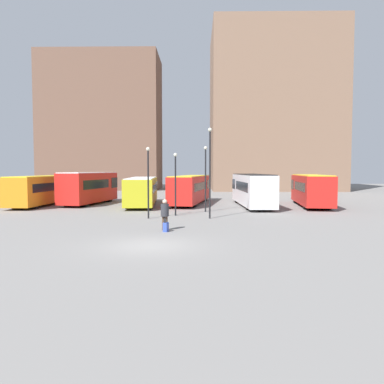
# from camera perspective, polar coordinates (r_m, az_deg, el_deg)

# --- Properties ---
(ground_plane) EXTENTS (160.00, 160.00, 0.00)m
(ground_plane) POSITION_cam_1_polar(r_m,az_deg,el_deg) (17.91, -6.59, -8.11)
(ground_plane) COLOR slate
(building_block_left) EXTENTS (21.12, 10.79, 24.37)m
(building_block_left) POSITION_cam_1_polar(r_m,az_deg,el_deg) (72.20, -13.49, 10.14)
(building_block_left) COLOR brown
(building_block_left) RESTS_ON ground_plane
(building_block_right) EXTENTS (22.26, 17.23, 28.68)m
(building_block_right) POSITION_cam_1_polar(r_m,az_deg,el_deg) (71.60, 12.12, 11.95)
(building_block_right) COLOR #7F604C
(building_block_right) RESTS_ON ground_plane
(bus_0) EXTENTS (2.88, 10.37, 2.97)m
(bus_0) POSITION_cam_1_polar(r_m,az_deg,el_deg) (40.48, -22.04, 0.37)
(bus_0) COLOR orange
(bus_0) RESTS_ON ground_plane
(bus_1) EXTENTS (4.05, 9.46, 3.32)m
(bus_1) POSITION_cam_1_polar(r_m,az_deg,el_deg) (40.53, -15.35, 0.75)
(bus_1) COLOR red
(bus_1) RESTS_ON ground_plane
(bus_2) EXTENTS (3.41, 11.37, 2.79)m
(bus_2) POSITION_cam_1_polar(r_m,az_deg,el_deg) (38.12, -7.61, 0.29)
(bus_2) COLOR gold
(bus_2) RESTS_ON ground_plane
(bus_3) EXTENTS (4.36, 11.71, 2.97)m
(bus_3) POSITION_cam_1_polar(r_m,az_deg,el_deg) (39.30, -0.20, 0.55)
(bus_3) COLOR red
(bus_3) RESTS_ON ground_plane
(bus_4) EXTENTS (2.82, 11.74, 3.16)m
(bus_4) POSITION_cam_1_polar(r_m,az_deg,el_deg) (37.31, 9.13, 0.50)
(bus_4) COLOR silver
(bus_4) RESTS_ON ground_plane
(bus_5) EXTENTS (3.72, 10.42, 3.09)m
(bus_5) POSITION_cam_1_polar(r_m,az_deg,el_deg) (38.68, 17.69, 0.42)
(bus_5) COLOR red
(bus_5) RESTS_ON ground_plane
(traveler) EXTENTS (0.60, 0.60, 1.84)m
(traveler) POSITION_cam_1_polar(r_m,az_deg,el_deg) (22.09, -4.17, -3.05)
(traveler) COLOR #4C3828
(traveler) RESTS_ON ground_plane
(suitcase) EXTENTS (0.34, 0.41, 0.78)m
(suitcase) POSITION_cam_1_polar(r_m,az_deg,el_deg) (21.68, -4.01, -5.34)
(suitcase) COLOR #334CB2
(suitcase) RESTS_ON ground_plane
(lamp_post_0) EXTENTS (0.28, 0.28, 5.22)m
(lamp_post_0) POSITION_cam_1_polar(r_m,az_deg,el_deg) (27.49, -6.69, 2.40)
(lamp_post_0) COLOR black
(lamp_post_0) RESTS_ON ground_plane
(lamp_post_1) EXTENTS (0.28, 0.28, 4.88)m
(lamp_post_1) POSITION_cam_1_polar(r_m,az_deg,el_deg) (29.05, -2.54, 2.11)
(lamp_post_1) COLOR black
(lamp_post_1) RESTS_ON ground_plane
(lamp_post_2) EXTENTS (0.28, 0.28, 5.56)m
(lamp_post_2) POSITION_cam_1_polar(r_m,az_deg,el_deg) (31.70, 2.07, 2.86)
(lamp_post_2) COLOR black
(lamp_post_2) RESTS_ON ground_plane
(lamp_post_3) EXTENTS (0.28, 0.28, 6.62)m
(lamp_post_3) POSITION_cam_1_polar(r_m,az_deg,el_deg) (27.35, 2.74, 3.93)
(lamp_post_3) COLOR black
(lamp_post_3) RESTS_ON ground_plane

